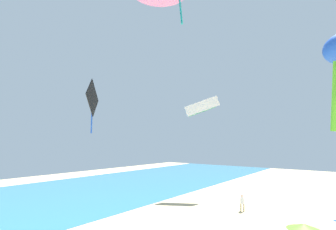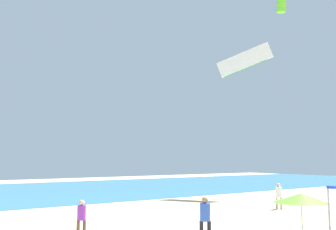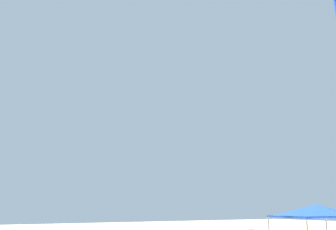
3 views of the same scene
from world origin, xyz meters
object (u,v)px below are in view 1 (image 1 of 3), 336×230
object	(u,v)px
kite_parafoil_white	(202,106)
kite_diamond_black	(92,99)
person_watching_sky	(242,201)
beach_umbrella	(304,227)

from	to	relation	value
kite_parafoil_white	kite_diamond_black	bearing A→B (deg)	65.90
person_watching_sky	kite_parafoil_white	size ratio (longest dim) A/B	0.41
beach_umbrella	kite_diamond_black	xyz separation A→B (m)	(-11.82, 8.27, 8.24)
person_watching_sky	kite_diamond_black	bearing A→B (deg)	-108.29
person_watching_sky	kite_diamond_black	xyz separation A→B (m)	(-19.86, 0.81, 9.03)
person_watching_sky	beach_umbrella	bearing A→B (deg)	-63.09
person_watching_sky	kite_parafoil_white	world-z (taller)	kite_parafoil_white
beach_umbrella	kite_parafoil_white	bearing A→B (deg)	48.55
beach_umbrella	kite_parafoil_white	world-z (taller)	kite_parafoil_white
beach_umbrella	kite_diamond_black	bearing A→B (deg)	145.04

